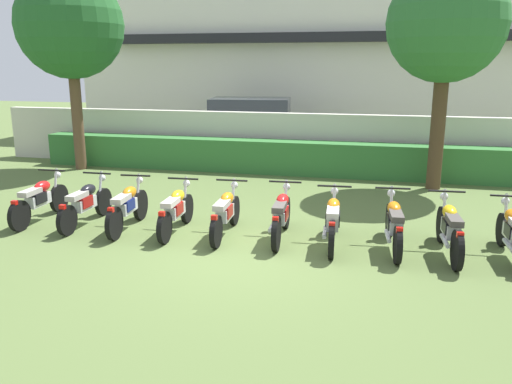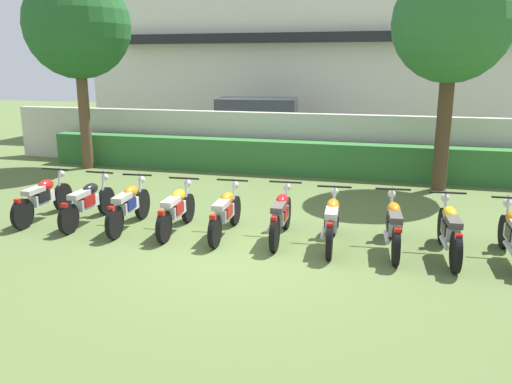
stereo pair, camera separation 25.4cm
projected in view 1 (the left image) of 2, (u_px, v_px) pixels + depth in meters
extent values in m
plane|color=#566B38|center=(241.00, 252.00, 8.73)|extent=(60.00, 60.00, 0.00)
cube|color=silver|center=(335.00, 49.00, 22.45)|extent=(20.59, 6.00, 7.27)
cube|color=black|center=(327.00, 37.00, 19.30)|extent=(17.30, 0.50, 0.36)
cube|color=beige|center=(305.00, 142.00, 15.32)|extent=(19.56, 0.30, 1.66)
cube|color=#337033|center=(301.00, 158.00, 14.75)|extent=(15.65, 0.70, 0.93)
cube|color=silver|center=(256.00, 131.00, 18.31)|extent=(4.69, 2.39, 1.00)
cube|color=#2D333D|center=(250.00, 108.00, 18.14)|extent=(2.89, 2.02, 0.65)
cylinder|color=black|center=(302.00, 140.00, 19.13)|extent=(0.70, 0.30, 0.68)
cylinder|color=black|center=(300.00, 148.00, 17.34)|extent=(0.70, 0.30, 0.68)
cylinder|color=black|center=(217.00, 138.00, 19.48)|extent=(0.70, 0.30, 0.68)
cylinder|color=black|center=(207.00, 146.00, 17.69)|extent=(0.70, 0.30, 0.68)
cylinder|color=brown|center=(77.00, 117.00, 15.27)|extent=(0.32, 0.32, 3.06)
sphere|color=#235B28|center=(70.00, 25.00, 14.65)|extent=(3.00, 3.00, 3.00)
cylinder|color=#4C3823|center=(438.00, 129.00, 12.82)|extent=(0.35, 0.35, 3.01)
sphere|color=#2D6B33|center=(446.00, 23.00, 12.23)|extent=(2.78, 2.78, 2.78)
cylinder|color=black|center=(59.00, 198.00, 11.04)|extent=(0.11, 0.59, 0.59)
cylinder|color=black|center=(19.00, 216.00, 9.78)|extent=(0.11, 0.59, 0.59)
cube|color=silver|center=(38.00, 200.00, 10.33)|extent=(0.22, 0.61, 0.22)
ellipsoid|color=red|center=(42.00, 187.00, 10.43)|extent=(0.24, 0.45, 0.22)
cube|color=#B2ADA3|center=(30.00, 192.00, 10.06)|extent=(0.22, 0.53, 0.10)
cube|color=red|center=(14.00, 203.00, 9.61)|extent=(0.10, 0.08, 0.08)
cylinder|color=silver|center=(55.00, 184.00, 10.88)|extent=(0.06, 0.23, 0.65)
cylinder|color=black|center=(51.00, 170.00, 10.72)|extent=(0.60, 0.06, 0.04)
sphere|color=silver|center=(58.00, 175.00, 10.94)|extent=(0.14, 0.14, 0.14)
cylinder|color=silver|center=(26.00, 209.00, 10.14)|extent=(0.09, 0.55, 0.07)
cube|color=black|center=(36.00, 198.00, 10.27)|extent=(0.25, 0.37, 0.20)
cylinder|color=black|center=(103.00, 202.00, 10.81)|extent=(0.10, 0.57, 0.57)
cylinder|color=black|center=(67.00, 220.00, 9.54)|extent=(0.10, 0.57, 0.57)
cube|color=silver|center=(84.00, 204.00, 10.09)|extent=(0.21, 0.60, 0.22)
ellipsoid|color=black|center=(88.00, 190.00, 10.20)|extent=(0.23, 0.44, 0.22)
cube|color=#B2ADA3|center=(77.00, 196.00, 9.82)|extent=(0.21, 0.52, 0.10)
cube|color=red|center=(63.00, 207.00, 9.38)|extent=(0.10, 0.08, 0.08)
cylinder|color=silver|center=(100.00, 188.00, 10.65)|extent=(0.05, 0.23, 0.65)
cylinder|color=black|center=(97.00, 173.00, 10.49)|extent=(0.60, 0.05, 0.04)
sphere|color=silver|center=(102.00, 178.00, 10.71)|extent=(0.14, 0.14, 0.14)
cylinder|color=silver|center=(72.00, 213.00, 9.91)|extent=(0.08, 0.55, 0.07)
cube|color=#A51414|center=(83.00, 202.00, 10.03)|extent=(0.25, 0.36, 0.20)
cylinder|color=black|center=(141.00, 205.00, 10.51)|extent=(0.14, 0.61, 0.61)
cylinder|color=black|center=(114.00, 224.00, 9.28)|extent=(0.14, 0.61, 0.61)
cube|color=silver|center=(127.00, 207.00, 9.81)|extent=(0.25, 0.61, 0.22)
ellipsoid|color=orange|center=(129.00, 193.00, 9.92)|extent=(0.26, 0.46, 0.22)
cube|color=#B2ADA3|center=(121.00, 199.00, 9.54)|extent=(0.24, 0.53, 0.10)
cube|color=red|center=(111.00, 210.00, 9.12)|extent=(0.11, 0.09, 0.08)
cylinder|color=silver|center=(138.00, 190.00, 10.35)|extent=(0.07, 0.23, 0.65)
cylinder|color=black|center=(135.00, 175.00, 10.18)|extent=(0.60, 0.09, 0.04)
sphere|color=silver|center=(140.00, 180.00, 10.41)|extent=(0.14, 0.14, 0.14)
cylinder|color=silver|center=(116.00, 217.00, 9.62)|extent=(0.12, 0.55, 0.07)
cube|color=navy|center=(125.00, 205.00, 9.75)|extent=(0.27, 0.38, 0.20)
cylinder|color=black|center=(187.00, 208.00, 10.31)|extent=(0.12, 0.57, 0.57)
cylinder|color=black|center=(164.00, 228.00, 9.11)|extent=(0.12, 0.57, 0.57)
cube|color=silver|center=(175.00, 210.00, 9.63)|extent=(0.23, 0.61, 0.22)
ellipsoid|color=yellow|center=(178.00, 196.00, 9.73)|extent=(0.24, 0.45, 0.22)
cube|color=beige|center=(171.00, 203.00, 9.36)|extent=(0.23, 0.53, 0.10)
cube|color=red|center=(162.00, 214.00, 8.94)|extent=(0.10, 0.09, 0.08)
cylinder|color=silver|center=(185.00, 194.00, 10.15)|extent=(0.06, 0.23, 0.65)
cylinder|color=black|center=(183.00, 179.00, 9.99)|extent=(0.60, 0.07, 0.04)
sphere|color=silver|center=(187.00, 183.00, 10.21)|extent=(0.14, 0.14, 0.14)
cylinder|color=silver|center=(165.00, 221.00, 9.44)|extent=(0.10, 0.55, 0.07)
cube|color=#A51414|center=(174.00, 209.00, 9.57)|extent=(0.26, 0.37, 0.20)
cylinder|color=black|center=(234.00, 210.00, 10.18)|extent=(0.12, 0.57, 0.57)
cylinder|color=black|center=(216.00, 232.00, 8.90)|extent=(0.12, 0.57, 0.57)
cube|color=silver|center=(225.00, 213.00, 9.46)|extent=(0.23, 0.61, 0.22)
ellipsoid|color=orange|center=(227.00, 199.00, 9.56)|extent=(0.24, 0.45, 0.22)
cube|color=#B2ADA3|center=(222.00, 205.00, 9.19)|extent=(0.22, 0.53, 0.10)
cube|color=red|center=(214.00, 218.00, 8.73)|extent=(0.10, 0.08, 0.08)
cylinder|color=silver|center=(233.00, 196.00, 10.02)|extent=(0.06, 0.23, 0.65)
cylinder|color=black|center=(232.00, 180.00, 9.86)|extent=(0.60, 0.06, 0.04)
sphere|color=silver|center=(234.00, 185.00, 10.08)|extent=(0.14, 0.14, 0.14)
cylinder|color=silver|center=(215.00, 224.00, 9.27)|extent=(0.09, 0.55, 0.07)
cube|color=#A51414|center=(224.00, 211.00, 9.40)|extent=(0.26, 0.37, 0.20)
cylinder|color=black|center=(286.00, 213.00, 9.96)|extent=(0.12, 0.61, 0.61)
cylinder|color=black|center=(276.00, 234.00, 8.73)|extent=(0.12, 0.61, 0.61)
cube|color=silver|center=(281.00, 215.00, 9.26)|extent=(0.23, 0.61, 0.22)
ellipsoid|color=red|center=(283.00, 200.00, 9.37)|extent=(0.24, 0.45, 0.22)
cube|color=#4C4742|center=(279.00, 207.00, 8.99)|extent=(0.23, 0.53, 0.10)
cube|color=red|center=(276.00, 219.00, 8.57)|extent=(0.10, 0.09, 0.08)
cylinder|color=silver|center=(286.00, 197.00, 9.79)|extent=(0.06, 0.23, 0.65)
cylinder|color=black|center=(285.00, 182.00, 9.63)|extent=(0.60, 0.07, 0.04)
sphere|color=silver|center=(287.00, 187.00, 9.86)|extent=(0.14, 0.14, 0.14)
cylinder|color=silver|center=(272.00, 226.00, 9.07)|extent=(0.10, 0.55, 0.07)
cube|color=#A51414|center=(281.00, 213.00, 9.20)|extent=(0.26, 0.37, 0.20)
cylinder|color=black|center=(333.00, 218.00, 9.59)|extent=(0.13, 0.62, 0.62)
cylinder|color=black|center=(332.00, 240.00, 8.41)|extent=(0.13, 0.62, 0.62)
cube|color=silver|center=(333.00, 221.00, 8.92)|extent=(0.24, 0.61, 0.22)
ellipsoid|color=orange|center=(334.00, 205.00, 9.03)|extent=(0.25, 0.45, 0.22)
cube|color=beige|center=(333.00, 212.00, 8.65)|extent=(0.24, 0.53, 0.10)
cube|color=red|center=(332.00, 225.00, 8.25)|extent=(0.11, 0.09, 0.08)
cylinder|color=silver|center=(334.00, 202.00, 9.43)|extent=(0.07, 0.23, 0.65)
cylinder|color=black|center=(334.00, 186.00, 9.27)|extent=(0.60, 0.08, 0.04)
sphere|color=silver|center=(334.00, 191.00, 9.49)|extent=(0.14, 0.14, 0.14)
cylinder|color=silver|center=(325.00, 232.00, 8.73)|extent=(0.11, 0.55, 0.07)
cube|color=black|center=(333.00, 219.00, 8.86)|extent=(0.26, 0.38, 0.20)
cylinder|color=black|center=(390.00, 220.00, 9.47)|extent=(0.14, 0.61, 0.61)
cylinder|color=black|center=(398.00, 245.00, 8.19)|extent=(0.14, 0.61, 0.61)
cube|color=silver|center=(394.00, 224.00, 8.74)|extent=(0.25, 0.62, 0.22)
ellipsoid|color=orange|center=(394.00, 208.00, 8.85)|extent=(0.26, 0.46, 0.22)
cube|color=#4C4742|center=(397.00, 216.00, 8.47)|extent=(0.24, 0.54, 0.10)
cube|color=red|center=(400.00, 230.00, 8.02)|extent=(0.11, 0.09, 0.08)
cylinder|color=silver|center=(391.00, 205.00, 9.31)|extent=(0.07, 0.23, 0.65)
cylinder|color=black|center=(393.00, 188.00, 9.14)|extent=(0.60, 0.09, 0.04)
sphere|color=silver|center=(391.00, 193.00, 9.37)|extent=(0.14, 0.14, 0.14)
cylinder|color=silver|center=(388.00, 236.00, 8.55)|extent=(0.12, 0.55, 0.07)
cube|color=black|center=(395.00, 222.00, 8.68)|extent=(0.27, 0.38, 0.20)
cylinder|color=black|center=(442.00, 224.00, 9.19)|extent=(0.13, 0.64, 0.63)
cylinder|color=black|center=(457.00, 250.00, 7.92)|extent=(0.13, 0.64, 0.63)
cube|color=silver|center=(450.00, 228.00, 8.47)|extent=(0.24, 0.61, 0.22)
ellipsoid|color=yellow|center=(450.00, 212.00, 8.58)|extent=(0.25, 0.45, 0.22)
cube|color=#4C4742|center=(454.00, 220.00, 8.20)|extent=(0.24, 0.53, 0.10)
cube|color=red|center=(460.00, 235.00, 7.75)|extent=(0.11, 0.09, 0.08)
cylinder|color=silver|center=(444.00, 208.00, 9.03)|extent=(0.07, 0.23, 0.65)
cylinder|color=black|center=(447.00, 191.00, 8.87)|extent=(0.60, 0.08, 0.04)
sphere|color=silver|center=(444.00, 196.00, 9.09)|extent=(0.14, 0.14, 0.14)
cylinder|color=silver|center=(445.00, 241.00, 8.28)|extent=(0.11, 0.55, 0.07)
cube|color=black|center=(451.00, 226.00, 8.41)|extent=(0.26, 0.38, 0.20)
cylinder|color=black|center=(502.00, 230.00, 9.00)|extent=(0.11, 0.58, 0.57)
ellipsoid|color=orange|center=(512.00, 216.00, 8.44)|extent=(0.23, 0.45, 0.22)
cylinder|color=silver|center=(506.00, 213.00, 8.84)|extent=(0.06, 0.23, 0.65)
cylinder|color=black|center=(509.00, 196.00, 8.67)|extent=(0.60, 0.06, 0.04)
sphere|color=silver|center=(505.00, 201.00, 8.90)|extent=(0.14, 0.14, 0.14)
cylinder|color=silver|center=(509.00, 245.00, 8.15)|extent=(0.09, 0.55, 0.07)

